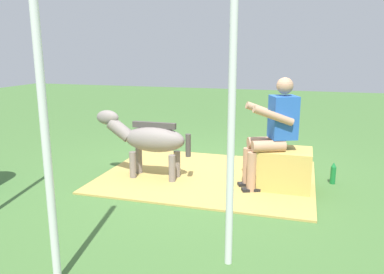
% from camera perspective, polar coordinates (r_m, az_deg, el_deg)
% --- Properties ---
extents(ground_plane, '(24.00, 24.00, 0.00)m').
position_cam_1_polar(ground_plane, '(5.32, 0.92, -5.94)').
color(ground_plane, '#426B33').
extents(hay_patch, '(2.83, 2.19, 0.02)m').
position_cam_1_polar(hay_patch, '(5.32, 2.35, -5.82)').
color(hay_patch, tan).
rests_on(hay_patch, ground).
extents(hay_bale, '(0.64, 0.51, 0.51)m').
position_cam_1_polar(hay_bale, '(4.93, 13.58, -4.70)').
color(hay_bale, tan).
rests_on(hay_bale, ground).
extents(person_seated, '(0.72, 0.58, 1.39)m').
position_cam_1_polar(person_seated, '(4.76, 11.98, 1.26)').
color(person_seated, tan).
rests_on(person_seated, ground).
extents(pony_standing, '(1.35, 0.32, 0.91)m').
position_cam_1_polar(pony_standing, '(5.15, -6.52, -0.29)').
color(pony_standing, slate).
rests_on(pony_standing, ground).
extents(soda_bottle, '(0.07, 0.07, 0.29)m').
position_cam_1_polar(soda_bottle, '(5.34, 20.22, -5.09)').
color(soda_bottle, '#197233').
rests_on(soda_bottle, ground).
extents(tent_pole_left, '(0.06, 0.06, 2.48)m').
position_cam_1_polar(tent_pole_left, '(2.91, 5.91, 3.37)').
color(tent_pole_left, silver).
rests_on(tent_pole_left, ground).
extents(tent_pole_mid, '(0.06, 0.06, 2.48)m').
position_cam_1_polar(tent_pole_mid, '(2.82, -21.13, 2.26)').
color(tent_pole_mid, silver).
rests_on(tent_pole_mid, ground).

